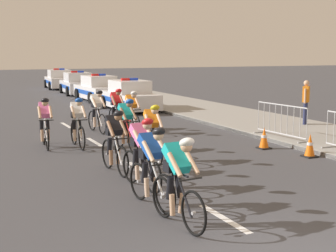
{
  "coord_description": "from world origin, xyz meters",
  "views": [
    {
      "loc": [
        -4.24,
        -4.7,
        2.83
      ],
      "look_at": [
        0.53,
        5.81,
        1.1
      ],
      "focal_mm": 52.46,
      "sensor_mm": 36.0,
      "label": 1
    }
  ],
  "objects_px": {
    "cyclist_tenth": "(132,111)",
    "crowd_barrier_rear": "(281,121)",
    "cyclist_second": "(152,165)",
    "cyclist_ninth": "(97,111)",
    "cyclist_eleventh": "(116,108)",
    "spectator_middle": "(306,99)",
    "cyclist_fourth": "(115,140)",
    "cyclist_sixth": "(126,124)",
    "cyclist_lead": "(178,180)",
    "cyclist_third": "(142,152)",
    "police_car_third": "(78,84)",
    "cyclist_eighth": "(45,122)",
    "cyclist_seventh": "(77,122)",
    "police_car_furthest": "(59,80)",
    "police_car_second": "(98,89)",
    "cyclist_fifth": "(152,132)",
    "traffic_cone_mid": "(310,146)",
    "traffic_cone_near": "(264,138)",
    "police_car_nearest": "(129,96)"
  },
  "relations": [
    {
      "from": "police_car_third",
      "to": "crowd_barrier_rear",
      "type": "bearing_deg",
      "value": -85.74
    },
    {
      "from": "cyclist_third",
      "to": "cyclist_fourth",
      "type": "relative_size",
      "value": 1.0
    },
    {
      "from": "cyclist_lead",
      "to": "crowd_barrier_rear",
      "type": "bearing_deg",
      "value": 41.67
    },
    {
      "from": "cyclist_eleventh",
      "to": "cyclist_tenth",
      "type": "bearing_deg",
      "value": -82.5
    },
    {
      "from": "cyclist_lead",
      "to": "crowd_barrier_rear",
      "type": "relative_size",
      "value": 0.74
    },
    {
      "from": "cyclist_ninth",
      "to": "traffic_cone_near",
      "type": "distance_m",
      "value": 6.18
    },
    {
      "from": "cyclist_eighth",
      "to": "crowd_barrier_rear",
      "type": "relative_size",
      "value": 0.74
    },
    {
      "from": "cyclist_eighth",
      "to": "traffic_cone_mid",
      "type": "xyz_separation_m",
      "value": [
        6.33,
        -4.32,
        -0.48
      ]
    },
    {
      "from": "cyclist_ninth",
      "to": "cyclist_eighth",
      "type": "bearing_deg",
      "value": -136.12
    },
    {
      "from": "cyclist_eighth",
      "to": "police_car_third",
      "type": "relative_size",
      "value": 0.38
    },
    {
      "from": "cyclist_fourth",
      "to": "police_car_furthest",
      "type": "xyz_separation_m",
      "value": [
        4.69,
        28.08,
        -0.11
      ]
    },
    {
      "from": "traffic_cone_near",
      "to": "cyclist_eleventh",
      "type": "bearing_deg",
      "value": 117.37
    },
    {
      "from": "cyclist_fifth",
      "to": "cyclist_eleventh",
      "type": "height_order",
      "value": "same"
    },
    {
      "from": "cyclist_tenth",
      "to": "crowd_barrier_rear",
      "type": "height_order",
      "value": "cyclist_tenth"
    },
    {
      "from": "cyclist_fourth",
      "to": "spectator_middle",
      "type": "distance_m",
      "value": 9.67
    },
    {
      "from": "cyclist_eleventh",
      "to": "spectator_middle",
      "type": "relative_size",
      "value": 1.03
    },
    {
      "from": "cyclist_third",
      "to": "spectator_middle",
      "type": "height_order",
      "value": "spectator_middle"
    },
    {
      "from": "cyclist_fifth",
      "to": "spectator_middle",
      "type": "height_order",
      "value": "spectator_middle"
    },
    {
      "from": "police_car_second",
      "to": "crowd_barrier_rear",
      "type": "distance_m",
      "value": 15.49
    },
    {
      "from": "cyclist_lead",
      "to": "crowd_barrier_rear",
      "type": "height_order",
      "value": "cyclist_lead"
    },
    {
      "from": "cyclist_tenth",
      "to": "police_car_third",
      "type": "height_order",
      "value": "police_car_third"
    },
    {
      "from": "cyclist_fifth",
      "to": "police_car_furthest",
      "type": "xyz_separation_m",
      "value": [
        3.43,
        27.33,
        -0.11
      ]
    },
    {
      "from": "traffic_cone_near",
      "to": "cyclist_fifth",
      "type": "bearing_deg",
      "value": -176.18
    },
    {
      "from": "traffic_cone_near",
      "to": "police_car_third",
      "type": "bearing_deg",
      "value": 90.76
    },
    {
      "from": "cyclist_fourth",
      "to": "traffic_cone_mid",
      "type": "height_order",
      "value": "cyclist_fourth"
    },
    {
      "from": "cyclist_third",
      "to": "police_car_third",
      "type": "relative_size",
      "value": 0.38
    },
    {
      "from": "cyclist_third",
      "to": "crowd_barrier_rear",
      "type": "bearing_deg",
      "value": 28.66
    },
    {
      "from": "cyclist_sixth",
      "to": "police_car_furthest",
      "type": "distance_m",
      "value": 25.83
    },
    {
      "from": "cyclist_lead",
      "to": "cyclist_tenth",
      "type": "height_order",
      "value": "same"
    },
    {
      "from": "cyclist_fourth",
      "to": "cyclist_sixth",
      "type": "relative_size",
      "value": 1.0
    },
    {
      "from": "cyclist_seventh",
      "to": "police_car_furthest",
      "type": "relative_size",
      "value": 0.38
    },
    {
      "from": "cyclist_second",
      "to": "cyclist_ninth",
      "type": "distance_m",
      "value": 8.84
    },
    {
      "from": "cyclist_second",
      "to": "police_car_third",
      "type": "height_order",
      "value": "police_car_third"
    },
    {
      "from": "cyclist_tenth",
      "to": "police_car_second",
      "type": "xyz_separation_m",
      "value": [
        2.35,
        12.06,
        -0.11
      ]
    },
    {
      "from": "spectator_middle",
      "to": "cyclist_second",
      "type": "bearing_deg",
      "value": -144.02
    },
    {
      "from": "crowd_barrier_rear",
      "to": "cyclist_fifth",
      "type": "bearing_deg",
      "value": -167.73
    },
    {
      "from": "cyclist_lead",
      "to": "cyclist_second",
      "type": "height_order",
      "value": "same"
    },
    {
      "from": "cyclist_third",
      "to": "police_car_third",
      "type": "distance_m",
      "value": 24.2
    },
    {
      "from": "police_car_nearest",
      "to": "police_car_furthest",
      "type": "relative_size",
      "value": 0.98
    },
    {
      "from": "police_car_furthest",
      "to": "traffic_cone_mid",
      "type": "relative_size",
      "value": 7.04
    },
    {
      "from": "traffic_cone_near",
      "to": "cyclist_ninth",
      "type": "bearing_deg",
      "value": 126.37
    },
    {
      "from": "cyclist_seventh",
      "to": "spectator_middle",
      "type": "distance_m",
      "value": 8.9
    },
    {
      "from": "traffic_cone_mid",
      "to": "police_car_third",
      "type": "bearing_deg",
      "value": 91.82
    },
    {
      "from": "cyclist_second",
      "to": "cyclist_tenth",
      "type": "height_order",
      "value": "same"
    },
    {
      "from": "cyclist_second",
      "to": "traffic_cone_mid",
      "type": "relative_size",
      "value": 2.69
    },
    {
      "from": "cyclist_fifth",
      "to": "police_car_furthest",
      "type": "distance_m",
      "value": 27.54
    },
    {
      "from": "cyclist_second",
      "to": "cyclist_tenth",
      "type": "bearing_deg",
      "value": 72.28
    },
    {
      "from": "police_car_second",
      "to": "cyclist_fourth",
      "type": "bearing_deg",
      "value": -105.22
    },
    {
      "from": "cyclist_fifth",
      "to": "police_car_furthest",
      "type": "bearing_deg",
      "value": 82.85
    },
    {
      "from": "cyclist_fourth",
      "to": "crowd_barrier_rear",
      "type": "relative_size",
      "value": 0.74
    }
  ]
}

